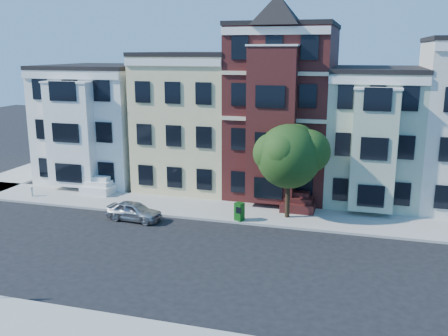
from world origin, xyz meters
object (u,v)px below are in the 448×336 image
(street_tree, at_px, (289,161))
(fire_hydrant, at_px, (32,192))
(newspaper_box, at_px, (239,212))
(parked_car, at_px, (134,211))

(street_tree, xyz_separation_m, fire_hydrant, (-18.48, -0.50, -3.37))
(fire_hydrant, bearing_deg, newspaper_box, -3.41)
(newspaper_box, xyz_separation_m, fire_hydrant, (-15.73, 0.94, -0.27))
(parked_car, height_order, newspaper_box, newspaper_box)
(street_tree, distance_m, fire_hydrant, 18.79)
(fire_hydrant, bearing_deg, street_tree, 1.56)
(street_tree, bearing_deg, parked_car, -162.81)
(street_tree, height_order, newspaper_box, street_tree)
(parked_car, height_order, fire_hydrant, parked_car)
(newspaper_box, bearing_deg, fire_hydrant, -159.51)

